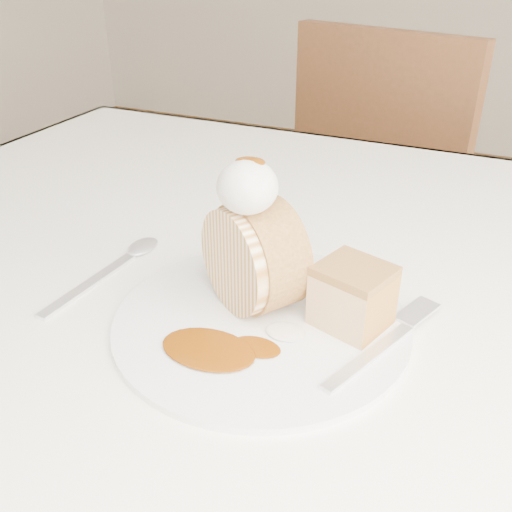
% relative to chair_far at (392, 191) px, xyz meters
% --- Properties ---
extents(table, '(1.40, 0.90, 0.75)m').
position_rel_chair_far_xyz_m(table, '(0.09, -0.78, 0.14)').
color(table, white).
rests_on(table, ground).
extents(chair_far, '(0.54, 0.54, 0.92)m').
position_rel_chair_far_xyz_m(chair_far, '(0.00, 0.00, 0.00)').
color(chair_far, brown).
rests_on(chair_far, ground).
extents(plate, '(0.36, 0.36, 0.01)m').
position_rel_chair_far_xyz_m(plate, '(0.05, -0.94, 0.23)').
color(plate, white).
rests_on(plate, table).
extents(roulade_slice, '(0.12, 0.11, 0.11)m').
position_rel_chair_far_xyz_m(roulade_slice, '(0.03, -0.92, 0.29)').
color(roulade_slice, '#FFE1B1').
rests_on(roulade_slice, plate).
extents(cake_chunk, '(0.08, 0.08, 0.05)m').
position_rel_chair_far_xyz_m(cake_chunk, '(0.13, -0.91, 0.26)').
color(cake_chunk, '#AD7641').
rests_on(cake_chunk, plate).
extents(whipped_cream, '(0.06, 0.06, 0.05)m').
position_rel_chair_far_xyz_m(whipped_cream, '(0.03, -0.93, 0.37)').
color(whipped_cream, white).
rests_on(whipped_cream, roulade_slice).
extents(caramel_drizzle, '(0.03, 0.02, 0.01)m').
position_rel_chair_far_xyz_m(caramel_drizzle, '(0.03, -0.92, 0.39)').
color(caramel_drizzle, '#693004').
rests_on(caramel_drizzle, whipped_cream).
extents(caramel_pool, '(0.10, 0.08, 0.00)m').
position_rel_chair_far_xyz_m(caramel_pool, '(0.03, -1.00, 0.24)').
color(caramel_pool, '#693004').
rests_on(caramel_pool, plate).
extents(fork, '(0.08, 0.17, 0.00)m').
position_rel_chair_far_xyz_m(fork, '(0.16, -0.95, 0.24)').
color(fork, silver).
rests_on(fork, plate).
extents(spoon, '(0.04, 0.18, 0.00)m').
position_rel_chair_far_xyz_m(spoon, '(-0.15, -0.95, 0.23)').
color(spoon, silver).
rests_on(spoon, table).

